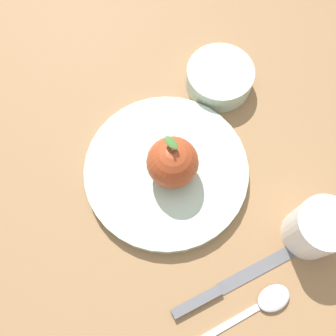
# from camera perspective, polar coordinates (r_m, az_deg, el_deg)

# --- Properties ---
(ground_plane) EXTENTS (2.40, 2.40, 0.00)m
(ground_plane) POSITION_cam_1_polar(r_m,az_deg,el_deg) (0.60, 0.46, -3.79)
(ground_plane) COLOR olive
(dinner_plate) EXTENTS (0.25, 0.25, 0.02)m
(dinner_plate) POSITION_cam_1_polar(r_m,az_deg,el_deg) (0.60, -0.00, -0.28)
(dinner_plate) COLOR #B2C6B2
(dinner_plate) RESTS_ON ground_plane
(apple) EXTENTS (0.08, 0.08, 0.09)m
(apple) POSITION_cam_1_polar(r_m,az_deg,el_deg) (0.55, 0.67, 0.84)
(apple) COLOR #9E3D1E
(apple) RESTS_ON dinner_plate
(side_bowl) EXTENTS (0.11, 0.11, 0.04)m
(side_bowl) POSITION_cam_1_polar(r_m,az_deg,el_deg) (0.67, 7.69, 13.34)
(side_bowl) COLOR #B2C6B2
(side_bowl) RESTS_ON ground_plane
(cup) EXTENTS (0.08, 0.08, 0.08)m
(cup) POSITION_cam_1_polar(r_m,az_deg,el_deg) (0.58, 21.30, -8.31)
(cup) COLOR white
(cup) RESTS_ON ground_plane
(knife) EXTENTS (0.07, 0.22, 0.01)m
(knife) POSITION_cam_1_polar(r_m,az_deg,el_deg) (0.58, 9.20, -16.64)
(knife) COLOR #59595E
(knife) RESTS_ON ground_plane
(spoon) EXTENTS (0.06, 0.17, 0.01)m
(spoon) POSITION_cam_1_polar(r_m,az_deg,el_deg) (0.58, 13.81, -19.12)
(spoon) COLOR silver
(spoon) RESTS_ON ground_plane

